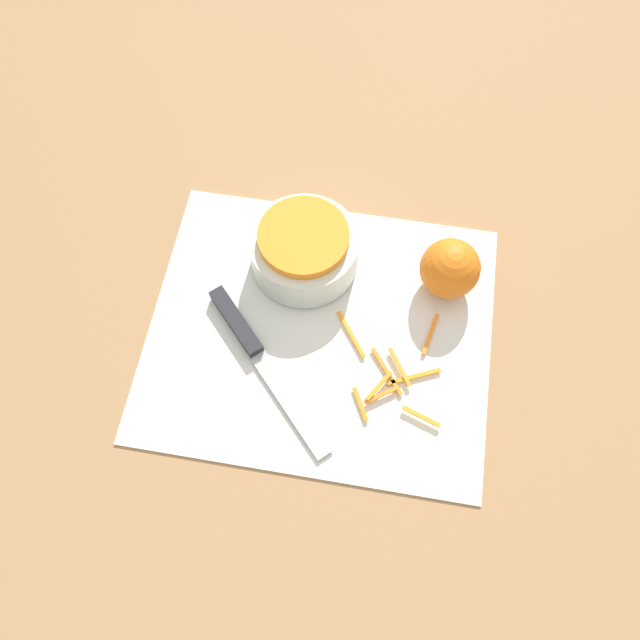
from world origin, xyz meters
The scene contains 6 objects.
ground_plane centered at (0.00, 0.00, 0.00)m, with size 4.00×4.00×0.00m, color #9E754C.
cutting_board centered at (0.00, 0.00, 0.00)m, with size 0.44×0.37×0.01m.
bowl_speckled centered at (-0.04, 0.10, 0.04)m, with size 0.14×0.14×0.07m.
knife centered at (-0.09, -0.03, 0.01)m, with size 0.19×0.20×0.02m.
orange_left centered at (0.15, 0.09, 0.05)m, with size 0.08×0.08×0.08m.
peel_pile centered at (0.10, -0.04, 0.01)m, with size 0.15×0.16×0.01m.
Camera 1 is at (0.05, -0.32, 0.74)m, focal length 35.00 mm.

